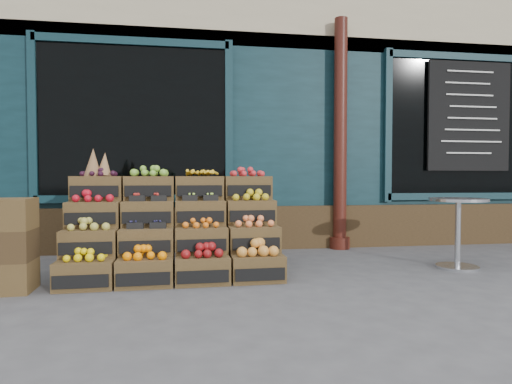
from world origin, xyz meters
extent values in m
plane|color=#49494B|center=(0.00, 0.00, 0.00)|extent=(60.00, 60.00, 0.00)
cube|color=#0D282E|center=(0.00, 5.20, 2.40)|extent=(12.00, 6.00, 4.80)
cube|color=#0D282E|center=(0.00, 2.25, 1.50)|extent=(12.00, 0.12, 3.00)
cube|color=#3A2917|center=(0.00, 2.18, 0.30)|extent=(12.00, 0.18, 0.60)
cube|color=black|center=(-1.60, 2.18, 1.75)|extent=(2.40, 0.06, 2.00)
cube|color=black|center=(3.20, 2.18, 1.75)|extent=(2.40, 0.06, 2.00)
cylinder|color=#3F150E|center=(1.20, 2.05, 1.60)|extent=(0.18, 0.18, 3.20)
cube|color=black|center=(3.20, 2.10, 1.90)|extent=(1.30, 0.04, 1.60)
cube|color=#4D391E|center=(-1.82, 0.35, 0.13)|extent=(0.51, 0.36, 0.25)
cube|color=black|center=(-1.81, 0.16, 0.10)|extent=(0.47, 0.02, 0.11)
cube|color=yellow|center=(-1.82, 0.35, 0.29)|extent=(0.41, 0.27, 0.08)
cube|color=#4D391E|center=(-1.29, 0.36, 0.13)|extent=(0.51, 0.36, 0.25)
cube|color=black|center=(-1.29, 0.17, 0.10)|extent=(0.47, 0.02, 0.11)
cube|color=orange|center=(-1.29, 0.36, 0.30)|extent=(0.41, 0.27, 0.09)
cube|color=#4D391E|center=(-0.76, 0.37, 0.13)|extent=(0.51, 0.36, 0.25)
cube|color=black|center=(-0.76, 0.18, 0.10)|extent=(0.47, 0.02, 0.11)
cube|color=maroon|center=(-0.76, 0.37, 0.30)|extent=(0.41, 0.27, 0.10)
cube|color=#4D391E|center=(-0.24, 0.38, 0.13)|extent=(0.51, 0.36, 0.25)
cube|color=black|center=(-0.23, 0.19, 0.10)|extent=(0.47, 0.02, 0.11)
cube|color=orange|center=(-0.24, 0.38, 0.31)|extent=(0.41, 0.27, 0.12)
cube|color=#4D391E|center=(-1.82, 0.57, 0.38)|extent=(0.51, 0.36, 0.25)
cube|color=black|center=(-1.82, 0.38, 0.35)|extent=(0.47, 0.02, 0.11)
cube|color=#AAA13F|center=(-1.82, 0.57, 0.55)|extent=(0.41, 0.27, 0.09)
cube|color=#4D391E|center=(-1.29, 0.58, 0.38)|extent=(0.51, 0.36, 0.25)
cube|color=black|center=(-1.29, 0.39, 0.35)|extent=(0.47, 0.02, 0.11)
cube|color=#1D1B40|center=(-1.29, 0.58, 0.52)|extent=(0.41, 0.27, 0.03)
cube|color=#4D391E|center=(-0.77, 0.59, 0.38)|extent=(0.51, 0.36, 0.25)
cube|color=black|center=(-0.76, 0.40, 0.35)|extent=(0.47, 0.02, 0.11)
cube|color=orange|center=(-0.77, 0.59, 0.54)|extent=(0.41, 0.27, 0.07)
cube|color=#4D391E|center=(-0.24, 0.60, 0.38)|extent=(0.51, 0.36, 0.25)
cube|color=black|center=(-0.24, 0.41, 0.35)|extent=(0.47, 0.02, 0.11)
cube|color=orange|center=(-0.24, 0.60, 0.55)|extent=(0.41, 0.27, 0.08)
cube|color=#4D391E|center=(-1.83, 0.78, 0.63)|extent=(0.51, 0.36, 0.25)
cube|color=black|center=(-1.82, 0.59, 0.61)|extent=(0.47, 0.02, 0.11)
cube|color=#AF0D1C|center=(-1.83, 0.78, 0.80)|extent=(0.41, 0.27, 0.09)
cube|color=#4D391E|center=(-1.30, 0.79, 0.63)|extent=(0.51, 0.36, 0.25)
cube|color=black|center=(-1.30, 0.60, 0.61)|extent=(0.47, 0.02, 0.11)
cube|color=#AF221A|center=(-1.30, 0.79, 0.78)|extent=(0.41, 0.27, 0.03)
cube|color=#4D391E|center=(-0.77, 0.80, 0.63)|extent=(0.51, 0.36, 0.25)
cube|color=black|center=(-0.77, 0.61, 0.61)|extent=(0.47, 0.02, 0.11)
cube|color=#A1CF47|center=(-0.77, 0.80, 0.78)|extent=(0.41, 0.27, 0.03)
cube|color=#4D391E|center=(-0.25, 0.81, 0.63)|extent=(0.51, 0.36, 0.25)
cube|color=black|center=(-0.24, 0.62, 0.61)|extent=(0.47, 0.02, 0.11)
cube|color=gold|center=(-0.25, 0.81, 0.80)|extent=(0.41, 0.27, 0.09)
cube|color=#4D391E|center=(-1.83, 0.99, 0.89)|extent=(0.51, 0.36, 0.25)
cube|color=black|center=(-1.83, 0.81, 0.86)|extent=(0.47, 0.02, 0.11)
cube|color=black|center=(-1.83, 0.99, 1.05)|extent=(0.41, 0.27, 0.06)
cube|color=#4D391E|center=(-1.30, 1.00, 0.89)|extent=(0.51, 0.36, 0.25)
cube|color=black|center=(-1.30, 0.82, 0.86)|extent=(0.47, 0.02, 0.11)
cube|color=#72AA34|center=(-1.30, 1.00, 1.06)|extent=(0.41, 0.27, 0.09)
cube|color=#4D391E|center=(-0.78, 1.02, 0.89)|extent=(0.51, 0.36, 0.25)
cube|color=black|center=(-0.77, 0.83, 0.86)|extent=(0.47, 0.02, 0.11)
cube|color=gold|center=(-0.78, 1.02, 1.05)|extent=(0.41, 0.27, 0.08)
cube|color=#4D391E|center=(-0.25, 1.03, 0.89)|extent=(0.51, 0.36, 0.25)
cube|color=black|center=(-0.25, 0.84, 0.86)|extent=(0.47, 0.02, 0.11)
cube|color=red|center=(-0.25, 1.03, 1.05)|extent=(0.41, 0.27, 0.08)
cube|color=#3A2917|center=(-1.03, 0.58, 0.13)|extent=(2.09, 0.39, 0.25)
cube|color=#3A2917|center=(-1.04, 0.80, 0.25)|extent=(2.09, 0.39, 0.51)
cube|color=#3A2917|center=(-1.04, 1.01, 0.38)|extent=(2.09, 0.39, 0.76)
cone|color=olive|center=(-1.88, 0.99, 1.16)|extent=(0.18, 0.18, 0.29)
cone|color=olive|center=(-1.77, 1.03, 1.14)|extent=(0.16, 0.16, 0.25)
cube|color=#4D391E|center=(-2.52, 0.32, 0.14)|extent=(0.56, 0.40, 0.27)
cylinder|color=silver|center=(2.03, 0.60, 0.02)|extent=(0.45, 0.45, 0.03)
cylinder|color=silver|center=(2.03, 0.60, 0.38)|extent=(0.06, 0.06, 0.74)
cylinder|color=silver|center=(2.03, 0.60, 0.76)|extent=(0.61, 0.61, 0.03)
imported|color=#1A5D33|center=(-1.89, 2.88, 0.95)|extent=(0.75, 0.56, 1.90)
camera|label=1|loc=(-0.88, -3.68, 1.00)|focal=30.00mm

